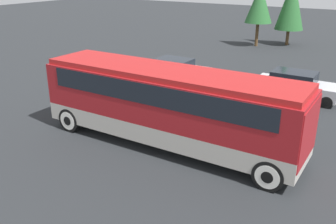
# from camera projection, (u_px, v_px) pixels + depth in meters

# --- Properties ---
(ground_plane) EXTENTS (120.00, 120.00, 0.00)m
(ground_plane) POSITION_uv_depth(u_px,v_px,m) (168.00, 144.00, 15.15)
(ground_plane) COLOR #26282B
(tour_bus) EXTENTS (10.64, 2.60, 3.10)m
(tour_bus) POSITION_uv_depth(u_px,v_px,m) (170.00, 101.00, 14.43)
(tour_bus) COLOR #B7B2A8
(tour_bus) RESTS_ON ground_plane
(parked_car_near) EXTENTS (4.36, 1.81, 1.46)m
(parked_car_near) POSITION_uv_depth(u_px,v_px,m) (296.00, 85.00, 20.31)
(parked_car_near) COLOR #BCBCC1
(parked_car_near) RESTS_ON ground_plane
(parked_car_mid) EXTENTS (4.16, 1.87, 1.37)m
(parked_car_mid) POSITION_uv_depth(u_px,v_px,m) (176.00, 70.00, 23.57)
(parked_car_mid) COLOR silver
(parked_car_mid) RESTS_ON ground_plane
(tree_left) EXTENTS (2.40, 2.40, 5.48)m
(tree_left) POSITION_uv_depth(u_px,v_px,m) (259.00, 3.00, 32.96)
(tree_left) COLOR brown
(tree_left) RESTS_ON ground_plane
(tree_center) EXTENTS (2.54, 2.54, 6.15)m
(tree_center) POSITION_uv_depth(u_px,v_px,m) (291.00, 3.00, 33.45)
(tree_center) COLOR brown
(tree_center) RESTS_ON ground_plane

